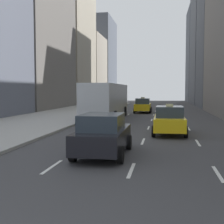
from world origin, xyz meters
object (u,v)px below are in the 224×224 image
taxi_second (143,105)px  sedan_black_near (103,134)px  city_bus (107,100)px  taxi_lead (169,120)px

taxi_second → sedan_black_near: 24.81m
city_bus → taxi_lead: bearing=-59.1°
taxi_lead → city_bus: size_ratio=0.38×
taxi_lead → taxi_second: 18.30m
taxi_second → sedan_black_near: bearing=-90.0°
sedan_black_near → city_bus: (-2.81, 16.11, 0.91)m
sedan_black_near → city_bus: size_ratio=0.39×
taxi_lead → city_bus: 10.98m
taxi_second → city_bus: (-2.81, -8.70, 0.91)m
sedan_black_near → taxi_lead: bearing=67.4°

